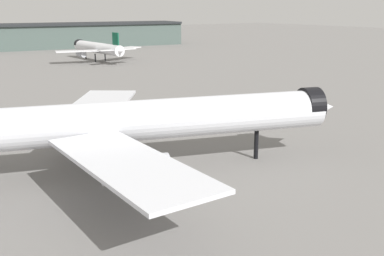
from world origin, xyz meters
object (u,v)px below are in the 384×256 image
(airliner_near_gate, at_px, (137,121))
(traffic_cone_near_nose, at_px, (237,113))
(baggage_cart_trailing, at_px, (255,116))
(airliner_far_taxiway, at_px, (98,48))

(airliner_near_gate, relative_size, traffic_cone_near_nose, 82.36)
(airliner_near_gate, height_order, baggage_cart_trailing, airliner_near_gate)
(baggage_cart_trailing, bearing_deg, airliner_far_taxiway, 73.77)
(airliner_far_taxiway, bearing_deg, traffic_cone_near_nose, 168.68)
(traffic_cone_near_nose, bearing_deg, baggage_cart_trailing, -98.21)
(airliner_near_gate, xyz_separation_m, traffic_cone_near_nose, (36.55, 19.18, -7.24))
(baggage_cart_trailing, bearing_deg, airliner_near_gate, -168.26)
(baggage_cart_trailing, height_order, traffic_cone_near_nose, baggage_cart_trailing)
(airliner_far_taxiway, distance_m, traffic_cone_near_nose, 116.21)
(airliner_far_taxiway, distance_m, baggage_cart_trailing, 123.12)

